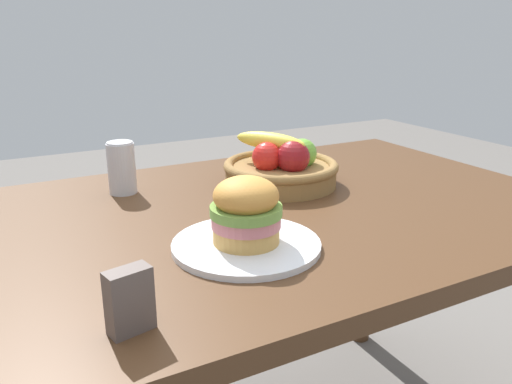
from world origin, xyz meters
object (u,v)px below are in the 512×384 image
soda_can (122,168)px  napkin_holder (130,301)px  fruit_basket (281,167)px  plate (246,245)px  sandwich (246,210)px

soda_can → napkin_holder: 0.61m
fruit_basket → plate: bearing=-130.1°
soda_can → fruit_basket: bearing=-18.5°
soda_can → fruit_basket: (0.37, -0.12, -0.02)m
sandwich → soda_can: sandwich is taller
fruit_basket → napkin_holder: size_ratio=3.22×
plate → fruit_basket: bearing=49.9°
soda_can → napkin_holder: (-0.14, -0.60, -0.02)m
plate → fruit_basket: size_ratio=0.94×
fruit_basket → napkin_holder: fruit_basket is taller
fruit_basket → napkin_holder: (-0.52, -0.47, -0.00)m
sandwich → napkin_holder: 0.31m
soda_can → fruit_basket: size_ratio=0.43×
plate → napkin_holder: napkin_holder is taller
sandwich → soda_can: size_ratio=1.03×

